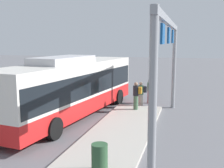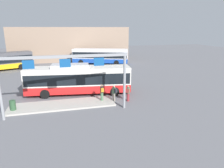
{
  "view_description": "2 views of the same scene",
  "coord_description": "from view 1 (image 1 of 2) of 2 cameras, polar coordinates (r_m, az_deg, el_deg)",
  "views": [
    {
      "loc": [
        -14.13,
        -6.27,
        4.25
      ],
      "look_at": [
        3.89,
        -1.21,
        1.35
      ],
      "focal_mm": 44.27,
      "sensor_mm": 36.0,
      "label": 1
    },
    {
      "loc": [
        -1.98,
        -22.48,
        7.33
      ],
      "look_at": [
        3.47,
        -1.63,
        1.36
      ],
      "focal_mm": 32.67,
      "sensor_mm": 36.0,
      "label": 2
    }
  ],
  "objects": [
    {
      "name": "platform_curb",
      "position": [
        13.24,
        2.0,
        -9.55
      ],
      "size": [
        10.0,
        2.8,
        0.16
      ],
      "primitive_type": "cube",
      "color": "#B2ADA3",
      "rests_on": "ground"
    },
    {
      "name": "person_waiting_mid",
      "position": [
        16.71,
        5.06,
        -2.27
      ],
      "size": [
        0.34,
        0.52,
        1.67
      ],
      "rotation": [
        0.0,
        0.0,
        1.58
      ],
      "color": "#476B4C",
      "rests_on": "platform_curb"
    },
    {
      "name": "bus_main",
      "position": [
        15.64,
        -8.15,
        -0.24
      ],
      "size": [
        11.76,
        4.01,
        3.46
      ],
      "rotation": [
        0.0,
        0.0,
        -0.13
      ],
      "color": "red",
      "rests_on": "ground"
    },
    {
      "name": "platform_sign_gantry",
      "position": [
        12.65,
        11.55,
        6.72
      ],
      "size": [
        10.79,
        0.24,
        5.2
      ],
      "color": "gray",
      "rests_on": "ground"
    },
    {
      "name": "person_boarding",
      "position": [
        19.22,
        7.85,
        -1.35
      ],
      "size": [
        0.54,
        0.6,
        1.67
      ],
      "rotation": [
        0.0,
        0.0,
        0.99
      ],
      "color": "maroon",
      "rests_on": "ground"
    },
    {
      "name": "person_waiting_near",
      "position": [
        17.93,
        6.06,
        -2.04
      ],
      "size": [
        0.55,
        0.6,
        1.67
      ],
      "rotation": [
        0.0,
        0.0,
        2.16
      ],
      "color": "gray",
      "rests_on": "ground"
    },
    {
      "name": "trash_bin",
      "position": [
        9.03,
        -2.58,
        -14.97
      ],
      "size": [
        0.52,
        0.52,
        0.9
      ],
      "primitive_type": "cylinder",
      "color": "#2D5133",
      "rests_on": "platform_curb"
    },
    {
      "name": "ground_plane",
      "position": [
        16.03,
        -8.0,
        -6.65
      ],
      "size": [
        120.0,
        120.0,
        0.0
      ],
      "primitive_type": "plane",
      "color": "slate"
    }
  ]
}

